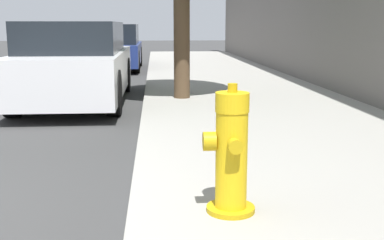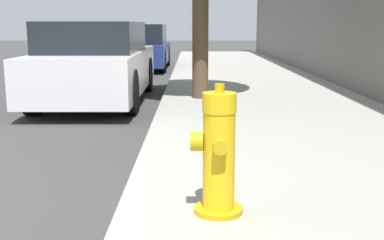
% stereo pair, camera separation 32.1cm
% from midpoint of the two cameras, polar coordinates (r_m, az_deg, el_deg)
% --- Properties ---
extents(sidewalk_slab, '(3.58, 40.00, 0.11)m').
position_cam_midpoint_polar(sidewalk_slab, '(3.68, 19.09, -10.14)').
color(sidewalk_slab, '#99968E').
rests_on(sidewalk_slab, ground_plane).
extents(fire_hydrant, '(0.35, 0.35, 0.87)m').
position_cam_midpoint_polar(fire_hydrant, '(3.20, 1.75, -4.13)').
color(fire_hydrant, '#C39C11').
rests_on(fire_hydrant, sidewalk_slab).
extents(parked_car_near, '(1.69, 4.34, 1.41)m').
position_cam_midpoint_polar(parked_car_near, '(8.71, -14.59, 6.46)').
color(parked_car_near, silver).
rests_on(parked_car_near, ground_plane).
extents(parked_car_mid, '(1.71, 3.93, 1.38)m').
position_cam_midpoint_polar(parked_car_mid, '(15.12, -10.00, 8.41)').
color(parked_car_mid, navy).
rests_on(parked_car_mid, ground_plane).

